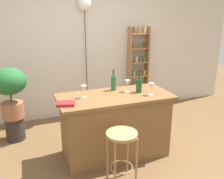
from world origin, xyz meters
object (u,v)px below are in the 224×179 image
(bar_stool, at_px, (122,146))
(potted_plant, at_px, (10,88))
(wine_glass_center, at_px, (84,89))
(cookbook, at_px, (66,104))
(pendant_globe_light, at_px, (84,5))
(plant_stool, at_px, (15,128))
(bottle_spirits_clear, at_px, (114,82))
(spice_shelf, at_px, (138,68))
(wine_glass_right, at_px, (151,86))
(wine_glass_left, at_px, (127,83))
(bottle_olive_oil, at_px, (139,85))

(bar_stool, bearing_deg, potted_plant, 127.22)
(potted_plant, bearing_deg, wine_glass_center, -43.89)
(cookbook, xyz_separation_m, pendant_globe_light, (0.69, 1.67, 1.15))
(pendant_globe_light, bearing_deg, bar_stool, -94.20)
(plant_stool, height_order, bottle_spirits_clear, bottle_spirits_clear)
(potted_plant, height_order, cookbook, potted_plant)
(bar_stool, xyz_separation_m, potted_plant, (-1.18, 1.55, 0.36))
(spice_shelf, distance_m, plant_stool, 2.55)
(pendant_globe_light, bearing_deg, wine_glass_right, -74.98)
(bar_stool, distance_m, wine_glass_left, 0.95)
(bar_stool, relative_size, pendant_globe_light, 0.30)
(wine_glass_center, distance_m, pendant_globe_light, 1.87)
(wine_glass_left, bearing_deg, bottle_olive_oil, -31.64)
(bar_stool, height_order, cookbook, cookbook)
(bottle_olive_oil, height_order, pendant_globe_light, pendant_globe_light)
(pendant_globe_light, bearing_deg, cookbook, -112.33)
(bar_stool, bearing_deg, bottle_olive_oil, 51.00)
(wine_glass_center, xyz_separation_m, wine_glass_right, (0.87, -0.19, 0.00))
(bottle_spirits_clear, bearing_deg, bar_stool, -104.25)
(wine_glass_left, xyz_separation_m, wine_glass_center, (-0.63, -0.05, 0.00))
(spice_shelf, xyz_separation_m, wine_glass_right, (-0.61, -1.63, 0.15))
(cookbook, bearing_deg, spice_shelf, 58.37)
(wine_glass_left, bearing_deg, pendant_globe_light, 98.41)
(potted_plant, xyz_separation_m, pendant_globe_light, (1.34, 0.60, 1.20))
(plant_stool, bearing_deg, cookbook, -58.75)
(bottle_olive_oil, relative_size, cookbook, 1.25)
(spice_shelf, xyz_separation_m, pendant_globe_light, (-1.06, 0.05, 1.20))
(plant_stool, distance_m, wine_glass_right, 2.25)
(wine_glass_center, height_order, wine_glass_right, same)
(wine_glass_left, bearing_deg, bottle_spirits_clear, 141.13)
(spice_shelf, relative_size, wine_glass_left, 10.24)
(plant_stool, xyz_separation_m, bottle_spirits_clear, (1.39, -0.71, 0.81))
(spice_shelf, distance_m, pendant_globe_light, 1.60)
(plant_stool, bearing_deg, potted_plant, 0.00)
(bar_stool, height_order, potted_plant, potted_plant)
(bottle_olive_oil, xyz_separation_m, wine_glass_left, (-0.14, 0.08, 0.02))
(wine_glass_right, height_order, cookbook, wine_glass_right)
(potted_plant, distance_m, bottle_spirits_clear, 1.57)
(potted_plant, distance_m, wine_glass_right, 2.10)
(potted_plant, xyz_separation_m, wine_glass_left, (1.55, -0.84, 0.15))
(pendant_globe_light, bearing_deg, plant_stool, -155.80)
(spice_shelf, distance_m, cookbook, 2.39)
(wine_glass_right, distance_m, cookbook, 1.14)
(spice_shelf, bearing_deg, wine_glass_center, -135.63)
(wine_glass_center, bearing_deg, potted_plant, 136.11)
(potted_plant, distance_m, wine_glass_center, 1.29)
(bottle_olive_oil, bearing_deg, cookbook, -171.95)
(plant_stool, height_order, wine_glass_left, wine_glass_left)
(spice_shelf, bearing_deg, bar_stool, -119.98)
(bottle_spirits_clear, height_order, cookbook, bottle_spirits_clear)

